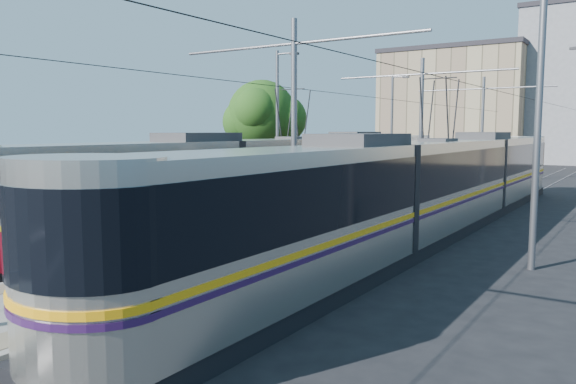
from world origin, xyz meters
The scene contains 12 objects.
ground centered at (0.00, 0.00, 0.00)m, with size 160.00×160.00×0.00m, color black.
platform centered at (0.00, 17.00, 0.15)m, with size 4.00×50.00×0.30m, color gray.
tactile_strip_left centered at (-1.45, 17.00, 0.30)m, with size 0.70×50.00×0.01m, color gray.
tactile_strip_right centered at (1.45, 17.00, 0.30)m, with size 0.70×50.00×0.01m, color gray.
rails centered at (0.00, 17.00, 0.02)m, with size 8.71×70.00×0.03m.
tram_left centered at (-3.60, 13.52, 1.71)m, with size 2.43×31.34×5.50m.
tram_right centered at (3.60, 11.86, 1.86)m, with size 2.43×31.51×5.50m.
catenary centered at (0.00, 14.15, 4.52)m, with size 9.20×70.00×7.00m.
street_lamps centered at (0.00, 21.00, 4.18)m, with size 15.18×38.22×8.00m.
shelter centered at (0.71, 14.96, 1.59)m, with size 0.93×1.24×2.45m.
tree centered at (-9.95, 20.49, 4.56)m, with size 4.64×4.29×6.74m.
building_left centered at (-10.00, 60.00, 6.58)m, with size 16.32×12.24×13.13m.
Camera 1 is at (10.10, -7.76, 3.70)m, focal length 35.00 mm.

